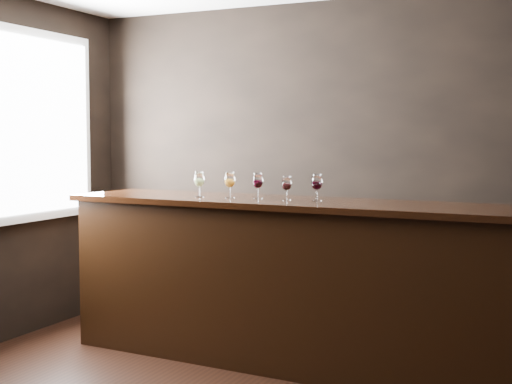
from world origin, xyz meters
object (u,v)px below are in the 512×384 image
at_px(glass_red_a, 258,181).
at_px(glass_white, 199,180).
at_px(back_bar_shelf, 316,282).
at_px(glass_amber, 230,180).
at_px(bar_counter, 286,285).
at_px(glass_red_c, 317,183).
at_px(glass_red_b, 287,184).

bearing_deg(glass_red_a, glass_white, -174.15).
xyz_separation_m(back_bar_shelf, glass_amber, (-0.40, -0.81, 0.88)).
bearing_deg(glass_amber, glass_white, -173.67).
xyz_separation_m(bar_counter, glass_white, (-0.70, -0.03, 0.75)).
height_order(glass_white, glass_amber, glass_amber).
relative_size(glass_red_a, glass_red_c, 0.99).
bearing_deg(glass_white, glass_red_c, 3.40).
bearing_deg(back_bar_shelf, glass_red_c, -70.24).
bearing_deg(bar_counter, glass_white, -174.07).
xyz_separation_m(bar_counter, back_bar_shelf, (-0.06, 0.81, -0.13)).
xyz_separation_m(glass_red_a, glass_red_c, (0.46, 0.01, 0.00)).
bearing_deg(glass_amber, bar_counter, -0.02).
height_order(glass_white, glass_red_c, same).
relative_size(glass_red_a, glass_red_b, 1.10).
bearing_deg(bar_counter, glass_red_b, 85.56).
xyz_separation_m(glass_white, glass_red_c, (0.92, 0.05, -0.00)).
height_order(back_bar_shelf, glass_red_b, glass_red_b).
height_order(back_bar_shelf, glass_red_a, glass_red_a).
xyz_separation_m(back_bar_shelf, glass_red_b, (0.06, -0.80, 0.87)).
bearing_deg(glass_white, glass_red_b, 2.43).
bearing_deg(glass_amber, glass_red_a, 5.31).
bearing_deg(bar_counter, glass_red_a, 178.75).
distance_m(glass_white, glass_amber, 0.25).
height_order(glass_red_a, glass_red_c, glass_red_c).
distance_m(bar_counter, glass_white, 1.03).
distance_m(glass_amber, glass_red_a, 0.22).
distance_m(glass_red_b, glass_red_c, 0.22).
bearing_deg(back_bar_shelf, glass_red_a, -102.87).
distance_m(glass_white, glass_red_c, 0.93).
distance_m(back_bar_shelf, glass_amber, 1.26).
height_order(bar_counter, glass_red_c, glass_red_c).
height_order(glass_amber, glass_red_c, glass_amber).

